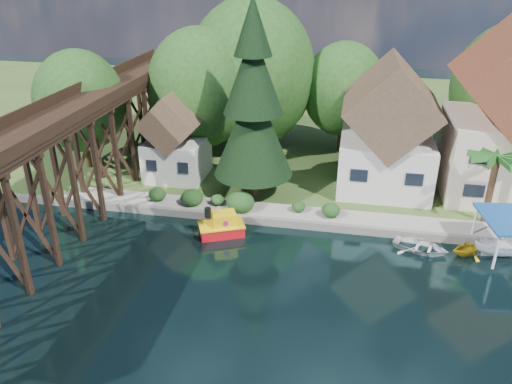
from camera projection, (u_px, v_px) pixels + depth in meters
ground at (272, 290)px, 30.68m from camera, size 140.00×140.00×0.00m
bank at (318, 122)px, 60.68m from camera, size 140.00×52.00×0.50m
seawall at (343, 228)px, 36.93m from camera, size 60.00×0.40×0.62m
promenade at (370, 220)px, 37.64m from camera, size 50.00×2.60×0.06m
trestle_bridge at (65, 160)px, 35.75m from camera, size 4.12×44.18×9.30m
house_left at (387, 135)px, 41.41m from camera, size 7.64×8.64×11.02m
house_center at (505, 124)px, 39.73m from camera, size 8.65×9.18×13.89m
shed at (176, 141)px, 43.79m from camera, size 5.09×5.40×7.85m
bg_trees at (321, 90)px, 46.19m from camera, size 49.90×13.30×10.57m
shrubs at (234, 200)px, 39.15m from camera, size 15.76×2.47×1.70m
conifer at (253, 106)px, 38.52m from camera, size 6.39×6.39×15.73m
palm_tree at (497, 160)px, 35.45m from camera, size 4.04×4.04×5.66m
tugboat at (222, 226)px, 36.42m from camera, size 3.72×2.99×2.38m
boat_white_a at (421, 245)px, 34.61m from camera, size 4.39×3.68×0.78m
boat_canopy at (503, 240)px, 33.57m from camera, size 3.85×4.98×2.94m
boat_yellow at (469, 247)px, 34.00m from camera, size 3.10×2.96×1.28m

